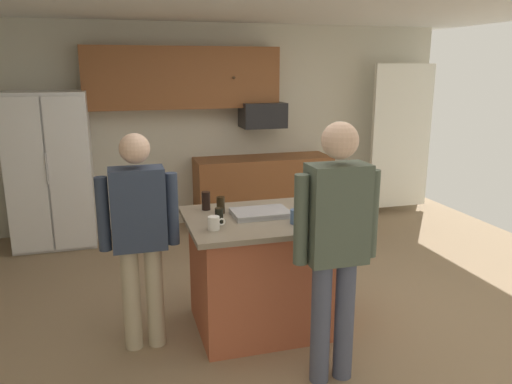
% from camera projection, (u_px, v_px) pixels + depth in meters
% --- Properties ---
extents(floor, '(7.04, 7.04, 0.00)m').
position_uv_depth(floor, '(279.00, 311.00, 4.33)').
color(floor, '#937A5B').
rests_on(floor, ground).
extents(back_wall, '(6.40, 0.10, 2.60)m').
position_uv_depth(back_wall, '(213.00, 126.00, 6.62)').
color(back_wall, beige).
rests_on(back_wall, ground).
extents(french_door_window_panel, '(0.90, 0.06, 2.00)m').
position_uv_depth(french_door_window_panel, '(401.00, 137.00, 6.99)').
color(french_door_window_panel, white).
rests_on(french_door_window_panel, ground).
extents(cabinet_run_upper, '(2.40, 0.38, 0.75)m').
position_uv_depth(cabinet_run_upper, '(183.00, 78.00, 6.17)').
color(cabinet_run_upper, brown).
extents(cabinet_run_lower, '(1.80, 0.63, 0.90)m').
position_uv_depth(cabinet_run_lower, '(263.00, 190.00, 6.69)').
color(cabinet_run_lower, brown).
rests_on(cabinet_run_lower, ground).
extents(refrigerator, '(0.91, 0.76, 1.79)m').
position_uv_depth(refrigerator, '(51.00, 170.00, 5.79)').
color(refrigerator, white).
rests_on(refrigerator, ground).
extents(microwave_over_range, '(0.56, 0.40, 0.32)m').
position_uv_depth(microwave_over_range, '(263.00, 115.00, 6.46)').
color(microwave_over_range, black).
extents(kitchen_island, '(1.25, 0.97, 0.93)m').
position_uv_depth(kitchen_island, '(266.00, 271.00, 3.99)').
color(kitchen_island, '#AD5638').
rests_on(kitchen_island, ground).
extents(person_guest_right, '(0.57, 0.22, 1.62)m').
position_uv_depth(person_guest_right, '(139.00, 229.00, 3.57)').
color(person_guest_right, tan).
rests_on(person_guest_right, ground).
extents(person_host_foreground, '(0.57, 0.23, 1.74)m').
position_uv_depth(person_host_foreground, '(336.00, 237.00, 3.16)').
color(person_host_foreground, '#4C5166').
rests_on(person_host_foreground, ground).
extents(mug_ceramic_white, '(0.13, 0.08, 0.10)m').
position_uv_depth(mug_ceramic_white, '(214.00, 223.00, 3.55)').
color(mug_ceramic_white, white).
rests_on(mug_ceramic_white, kitchen_island).
extents(tumbler_amber, '(0.07, 0.07, 0.15)m').
position_uv_depth(tumbler_amber, '(206.00, 201.00, 4.04)').
color(tumbler_amber, black).
rests_on(tumbler_amber, kitchen_island).
extents(glass_short_whisky, '(0.06, 0.06, 0.12)m').
position_uv_depth(glass_short_whisky, '(219.00, 216.00, 3.68)').
color(glass_short_whisky, black).
rests_on(glass_short_whisky, kitchen_island).
extents(glass_pilsner, '(0.06, 0.06, 0.13)m').
position_uv_depth(glass_pilsner, '(308.00, 209.00, 3.85)').
color(glass_pilsner, black).
rests_on(glass_pilsner, kitchen_island).
extents(glass_dark_ale, '(0.06, 0.06, 0.16)m').
position_uv_depth(glass_dark_ale, '(304.00, 200.00, 4.04)').
color(glass_dark_ale, black).
rests_on(glass_dark_ale, kitchen_island).
extents(mug_blue_stoneware, '(0.12, 0.08, 0.11)m').
position_uv_depth(mug_blue_stoneware, '(296.00, 216.00, 3.69)').
color(mug_blue_stoneware, '#4C6B99').
rests_on(mug_blue_stoneware, kitchen_island).
extents(glass_stout_tall, '(0.07, 0.07, 0.13)m').
position_uv_depth(glass_stout_tall, '(221.00, 205.00, 3.95)').
color(glass_stout_tall, black).
rests_on(glass_stout_tall, kitchen_island).
extents(serving_tray, '(0.44, 0.30, 0.04)m').
position_uv_depth(serving_tray, '(261.00, 213.00, 3.90)').
color(serving_tray, '#B7B7BC').
rests_on(serving_tray, kitchen_island).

